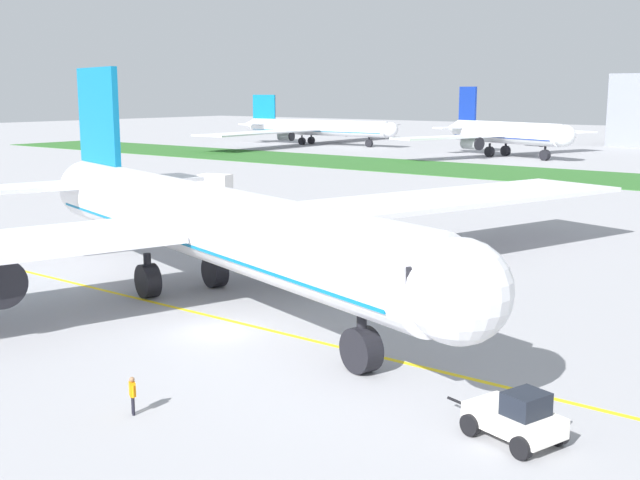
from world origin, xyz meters
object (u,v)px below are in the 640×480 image
Objects in this scene: parked_airliner_far_left at (314,128)px; parked_airliner_far_centre at (504,133)px; service_truck_baggage_loader at (212,184)px; ground_crew_wingwalker_port at (132,392)px; pushback_tug at (516,418)px; airliner_foreground at (198,221)px.

parked_airliner_far_centre is (56.18, -6.19, 0.64)m from parked_airliner_far_left.
parked_airliner_far_centre is (2.28, 83.35, 3.42)m from service_truck_baggage_loader.
service_truck_baggage_loader is at bearing 133.10° from ground_crew_wingwalker_port.
ground_crew_wingwalker_port is at bearing -46.90° from service_truck_baggage_loader.
pushback_tug reaches higher than ground_crew_wingwalker_port.
ground_crew_wingwalker_port is at bearing -52.04° from airliner_foreground.
parked_airliner_far_centre is at bearing -6.29° from parked_airliner_far_left.
airliner_foreground is 13.77× the size of service_truck_baggage_loader.
parked_airliner_far_left is (-118.52, 136.02, 3.35)m from pushback_tug.
service_truck_baggage_loader is at bearing 134.91° from airliner_foreground.
service_truck_baggage_loader is at bearing -58.96° from parked_airliner_far_left.
airliner_foreground is at bearing -54.19° from parked_airliner_far_left.
parked_airliner_far_centre is at bearing 106.62° from airliner_foreground.
ground_crew_wingwalker_port is (-14.00, -7.62, 0.05)m from pushback_tug.
ground_crew_wingwalker_port is 145.75m from parked_airliner_far_centre.
ground_crew_wingwalker_port is 74.09m from service_truck_baggage_loader.
parked_airliner_far_centre is at bearing 88.43° from service_truck_baggage_loader.
parked_airliner_far_centre reaches higher than ground_crew_wingwalker_port.
airliner_foreground is 19.73m from ground_crew_wingwalker_port.
parked_airliner_far_left is at bearing 125.81° from airliner_foreground.
ground_crew_wingwalker_port is 0.03× the size of parked_airliner_far_centre.
pushback_tug is 180.44m from parked_airliner_far_left.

